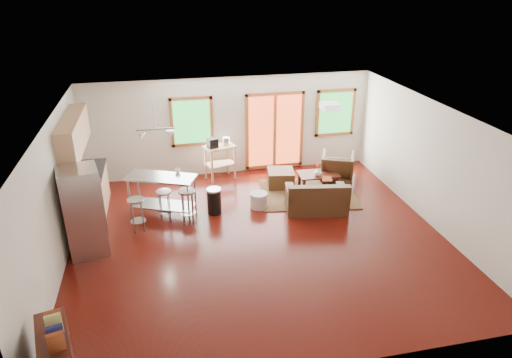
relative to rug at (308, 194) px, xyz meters
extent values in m
cube|color=#320804|center=(-1.62, -1.73, -0.02)|extent=(7.50, 7.00, 0.02)
cube|color=silver|center=(-1.62, -1.73, 2.60)|extent=(7.50, 7.00, 0.02)
cube|color=beige|center=(-1.62, 1.78, 1.29)|extent=(7.50, 0.02, 2.60)
cube|color=beige|center=(-5.38, -1.73, 1.29)|extent=(0.02, 7.00, 2.60)
cube|color=beige|center=(2.14, -1.73, 1.29)|extent=(0.02, 7.00, 2.60)
cube|color=beige|center=(-1.62, -5.24, 1.29)|extent=(7.50, 0.02, 2.60)
cube|color=#1C6026|center=(-2.62, 1.73, 1.49)|extent=(0.94, 0.02, 1.14)
cube|color=brown|center=(-2.62, 1.73, 2.10)|extent=(1.10, 0.05, 0.08)
cube|color=brown|center=(-2.62, 1.73, 0.88)|extent=(1.10, 0.05, 0.08)
cube|color=brown|center=(-3.13, 1.73, 1.49)|extent=(0.08, 0.05, 1.30)
cube|color=brown|center=(-2.11, 1.73, 1.49)|extent=(0.08, 0.05, 1.30)
cube|color=#C6461F|center=(-0.42, 1.73, 1.09)|extent=(1.44, 0.02, 1.94)
cube|color=brown|center=(-0.42, 1.73, 2.10)|extent=(1.60, 0.05, 0.08)
cube|color=brown|center=(-0.42, 1.73, 0.08)|extent=(1.60, 0.05, 0.08)
cube|color=brown|center=(-1.18, 1.73, 1.09)|extent=(0.08, 0.05, 2.10)
cube|color=brown|center=(0.34, 1.73, 1.09)|extent=(0.08, 0.05, 2.10)
cube|color=brown|center=(-0.42, 1.73, 1.09)|extent=(0.08, 0.05, 1.94)
cube|color=#1C6026|center=(1.28, 1.73, 1.49)|extent=(0.94, 0.02, 1.14)
cube|color=brown|center=(1.28, 1.73, 2.10)|extent=(1.10, 0.05, 0.08)
cube|color=brown|center=(1.28, 1.73, 0.88)|extent=(1.10, 0.05, 0.08)
cube|color=brown|center=(0.77, 1.73, 1.49)|extent=(0.08, 0.05, 1.30)
cube|color=brown|center=(1.79, 1.73, 1.49)|extent=(0.08, 0.05, 1.30)
cube|color=#3C512D|center=(0.00, 0.00, 0.00)|extent=(2.55, 2.10, 0.02)
cube|color=#321F10|center=(-0.07, -0.81, 0.18)|extent=(1.49, 1.01, 0.39)
cube|color=#321F10|center=(-0.12, -1.10, 0.55)|extent=(1.39, 0.42, 0.35)
cube|color=#321F10|center=(-0.66, -0.71, 0.45)|extent=(0.32, 0.80, 0.15)
cube|color=#321F10|center=(0.52, -0.91, 0.45)|extent=(0.32, 0.80, 0.15)
cube|color=#321F10|center=(-0.36, -0.71, 0.43)|extent=(0.65, 0.60, 0.11)
cube|color=#321F10|center=(0.24, -0.82, 0.43)|extent=(0.65, 0.60, 0.11)
cube|color=black|center=(0.35, 0.29, 0.37)|extent=(1.02, 0.63, 0.04)
cube|color=black|center=(-0.07, 0.08, 0.17)|extent=(0.06, 0.06, 0.36)
cube|color=black|center=(0.76, 0.05, 0.17)|extent=(0.06, 0.06, 0.36)
cube|color=black|center=(-0.06, 0.52, 0.17)|extent=(0.06, 0.06, 0.36)
cube|color=black|center=(0.78, 0.49, 0.17)|extent=(0.06, 0.06, 0.36)
imported|color=#321F10|center=(0.99, 0.62, 0.40)|extent=(1.04, 1.01, 0.83)
cube|color=#321F10|center=(-0.54, 0.59, 0.20)|extent=(0.75, 0.75, 0.43)
cylinder|color=beige|center=(-1.33, -0.41, 0.17)|extent=(0.52, 0.52, 0.36)
imported|color=silver|center=(0.30, 0.16, 0.48)|extent=(0.23, 0.24, 0.19)
sphere|color=red|center=(0.33, 0.19, 0.64)|extent=(0.09, 0.09, 0.07)
sphere|color=red|center=(0.27, 0.14, 0.66)|extent=(0.09, 0.09, 0.07)
sphere|color=red|center=(0.29, 0.21, 0.68)|extent=(0.09, 0.09, 0.07)
imported|color=maroon|center=(0.32, -0.08, 0.55)|extent=(0.23, 0.09, 0.31)
cube|color=tan|center=(-5.07, -0.03, 0.44)|extent=(0.60, 2.20, 0.90)
cube|color=black|center=(-5.07, -0.03, 0.91)|extent=(0.64, 2.24, 0.04)
cube|color=tan|center=(-5.19, -0.03, 1.94)|extent=(0.36, 2.20, 0.70)
cylinder|color=#B7BABC|center=(-5.07, -0.53, 1.02)|extent=(0.12, 0.12, 0.18)
cube|color=black|center=(-5.07, 0.37, 1.03)|extent=(0.22, 0.18, 0.20)
cube|color=#B7BABC|center=(-4.97, -1.51, 0.87)|extent=(0.83, 0.82, 1.76)
cube|color=gray|center=(-4.63, -1.44, 0.87)|extent=(0.15, 0.64, 1.72)
cylinder|color=gray|center=(-4.57, -1.64, 1.02)|extent=(0.03, 0.03, 1.17)
cylinder|color=gray|center=(-4.66, -1.22, 1.02)|extent=(0.03, 0.03, 1.17)
cube|color=#B7BABC|center=(-3.50, -0.32, 0.92)|extent=(1.61, 1.14, 0.04)
cube|color=gray|center=(-3.50, -0.32, 0.24)|extent=(1.49, 1.03, 0.03)
cylinder|color=gray|center=(-4.21, -0.26, 0.44)|extent=(0.05, 0.05, 0.91)
cylinder|color=gray|center=(-2.97, -0.80, 0.44)|extent=(0.05, 0.05, 0.91)
cylinder|color=gray|center=(-4.03, 0.16, 0.44)|extent=(0.05, 0.05, 0.91)
cylinder|color=gray|center=(-2.78, -0.38, 0.44)|extent=(0.05, 0.05, 0.91)
imported|color=silver|center=(-3.12, -0.19, 1.00)|extent=(0.14, 0.12, 0.12)
cylinder|color=#B7BABC|center=(-4.04, -0.89, 0.71)|extent=(0.39, 0.39, 0.04)
cylinder|color=gray|center=(-3.96, -0.78, 0.34)|extent=(0.03, 0.03, 0.70)
cylinder|color=gray|center=(-4.15, -0.81, 0.34)|extent=(0.03, 0.03, 0.70)
cylinder|color=gray|center=(-4.12, -1.00, 0.34)|extent=(0.03, 0.03, 0.70)
cylinder|color=gray|center=(-3.93, -0.97, 0.34)|extent=(0.03, 0.03, 0.70)
cylinder|color=gray|center=(-4.04, -0.89, 0.22)|extent=(0.36, 0.36, 0.02)
cylinder|color=#B7BABC|center=(-3.47, -0.56, 0.67)|extent=(0.38, 0.38, 0.04)
cylinder|color=gray|center=(-3.39, -0.45, 0.32)|extent=(0.03, 0.03, 0.66)
cylinder|color=gray|center=(-3.57, -0.48, 0.32)|extent=(0.03, 0.03, 0.66)
cylinder|color=gray|center=(-3.54, -0.66, 0.32)|extent=(0.03, 0.03, 0.66)
cylinder|color=gray|center=(-3.36, -0.63, 0.32)|extent=(0.03, 0.03, 0.66)
cylinder|color=gray|center=(-3.47, -0.56, 0.20)|extent=(0.35, 0.35, 0.01)
cylinder|color=#B7BABC|center=(-2.98, -0.79, 0.75)|extent=(0.42, 0.42, 0.04)
cylinder|color=gray|center=(-2.87, -0.71, 0.36)|extent=(0.03, 0.03, 0.74)
cylinder|color=gray|center=(-3.06, -0.67, 0.36)|extent=(0.03, 0.03, 0.74)
cylinder|color=gray|center=(-3.10, -0.87, 0.36)|extent=(0.03, 0.03, 0.74)
cylinder|color=gray|center=(-2.90, -0.90, 0.36)|extent=(0.03, 0.03, 0.74)
cylinder|color=gray|center=(-2.98, -0.79, 0.23)|extent=(0.39, 0.39, 0.02)
cylinder|color=black|center=(-2.37, -0.47, 0.27)|extent=(0.41, 0.41, 0.56)
cylinder|color=#B7BABC|center=(-2.37, -0.47, 0.57)|extent=(0.43, 0.43, 0.05)
cube|color=tan|center=(-1.97, 1.35, 0.89)|extent=(0.88, 0.71, 0.04)
cube|color=tan|center=(-1.97, 1.35, 0.42)|extent=(0.83, 0.66, 0.03)
cube|color=tan|center=(-2.22, 1.06, 0.45)|extent=(0.06, 0.06, 0.92)
cube|color=tan|center=(-1.60, 1.27, 0.45)|extent=(0.06, 0.06, 0.92)
cube|color=tan|center=(-2.34, 1.44, 0.45)|extent=(0.06, 0.06, 0.92)
cube|color=tan|center=(-1.72, 1.64, 0.45)|extent=(0.06, 0.06, 0.92)
cube|color=black|center=(-2.16, 1.29, 1.03)|extent=(0.30, 0.28, 0.24)
cylinder|color=#B7BABC|center=(-1.78, 1.41, 1.01)|extent=(0.22, 0.22, 0.20)
cube|color=maroon|center=(-4.83, -5.06, 0.99)|extent=(0.20, 0.10, 0.26)
cube|color=navy|center=(-4.87, -4.90, 0.98)|extent=(0.20, 0.10, 0.24)
cube|color=tan|center=(-4.91, -4.74, 1.00)|extent=(0.20, 0.10, 0.28)
cube|color=maroon|center=(-4.95, -4.59, 0.97)|extent=(0.20, 0.10, 0.22)
cube|color=white|center=(-0.02, -1.13, 2.52)|extent=(0.35, 0.35, 0.12)
cylinder|color=gray|center=(-3.52, -0.23, 2.29)|extent=(0.02, 0.02, 0.60)
cube|color=gray|center=(-3.52, -0.23, 1.99)|extent=(0.80, 0.04, 0.03)
cone|color=#B7BABC|center=(-3.82, -0.23, 1.87)|extent=(0.18, 0.18, 0.14)
cone|color=#B7BABC|center=(-3.22, -0.23, 1.87)|extent=(0.18, 0.18, 0.14)
camera|label=1|loc=(-3.38, -9.59, 5.00)|focal=32.00mm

